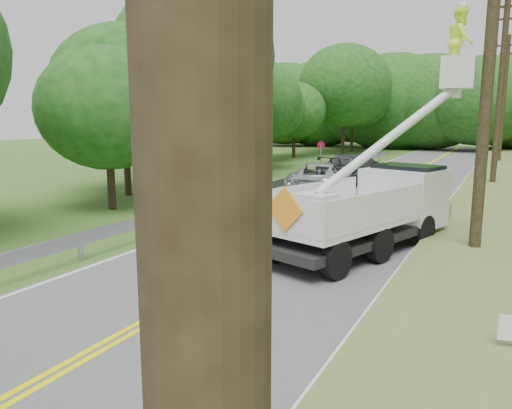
% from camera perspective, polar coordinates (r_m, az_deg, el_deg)
% --- Properties ---
extents(ground, '(140.00, 140.00, 0.00)m').
position_cam_1_polar(ground, '(8.28, -20.23, -16.91)').
color(ground, '#356220').
rests_on(ground, ground).
extents(road, '(7.20, 96.00, 0.03)m').
position_cam_1_polar(road, '(20.03, 10.50, -0.65)').
color(road, '#535255').
rests_on(road, ground).
extents(guardrail, '(0.18, 48.00, 0.77)m').
position_cam_1_polar(guardrail, '(22.22, 1.26, 1.98)').
color(guardrail, '#A3A7AC').
rests_on(guardrail, ground).
extents(utility_poles, '(1.60, 43.30, 10.00)m').
position_cam_1_polar(utility_poles, '(21.97, 26.30, 13.21)').
color(utility_poles, black).
rests_on(utility_poles, ground).
extents(treeline_left, '(11.70, 54.10, 11.59)m').
position_cam_1_polar(treeline_left, '(36.88, 1.24, 13.69)').
color(treeline_left, '#332319').
rests_on(treeline_left, ground).
extents(treeline_horizon, '(58.01, 15.40, 11.76)m').
position_cam_1_polar(treeline_horizon, '(61.49, 21.58, 11.06)').
color(treeline_horizon, '#12430E').
rests_on(treeline_horizon, ground).
extents(bucket_truck, '(4.54, 6.78, 6.39)m').
position_cam_1_polar(bucket_truck, '(14.33, 14.77, 0.94)').
color(bucket_truck, black).
rests_on(bucket_truck, road).
extents(suv_silver, '(3.54, 5.94, 1.55)m').
position_cam_1_polar(suv_silver, '(24.05, 7.55, 3.09)').
color(suv_silver, '#BABDC2').
rests_on(suv_silver, road).
extents(suv_darkgrey, '(3.15, 5.96, 1.64)m').
position_cam_1_polar(suv_darkgrey, '(28.85, 11.50, 4.22)').
color(suv_darkgrey, '#373B3E').
rests_on(suv_darkgrey, road).
extents(stop_sign_permanent, '(0.49, 0.06, 2.32)m').
position_cam_1_polar(stop_sign_permanent, '(29.49, 7.55, 5.78)').
color(stop_sign_permanent, '#A3A7AC').
rests_on(stop_sign_permanent, ground).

